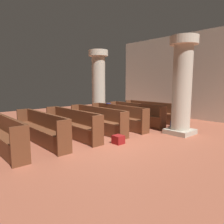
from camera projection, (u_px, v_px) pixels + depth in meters
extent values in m
plane|color=#AD5B42|center=(108.00, 140.00, 7.16)|extent=(19.20, 19.20, 0.00)
cube|color=beige|center=(196.00, 76.00, 10.88)|extent=(10.00, 0.16, 4.50)
cube|color=brown|center=(151.00, 112.00, 10.49)|extent=(2.96, 0.38, 0.05)
cube|color=brown|center=(153.00, 106.00, 10.56)|extent=(2.96, 0.04, 0.46)
cube|color=brown|center=(153.00, 102.00, 10.56)|extent=(2.84, 0.06, 0.02)
cube|color=brown|center=(129.00, 109.00, 11.59)|extent=(0.06, 0.44, 0.96)
cube|color=brown|center=(178.00, 115.00, 9.38)|extent=(0.06, 0.44, 0.96)
cube|color=brown|center=(148.00, 117.00, 10.40)|extent=(2.96, 0.03, 0.43)
cube|color=brown|center=(135.00, 114.00, 9.73)|extent=(2.96, 0.38, 0.05)
cube|color=brown|center=(138.00, 108.00, 9.80)|extent=(2.96, 0.04, 0.46)
cube|color=brown|center=(139.00, 104.00, 9.80)|extent=(2.84, 0.06, 0.02)
cube|color=brown|center=(113.00, 111.00, 10.83)|extent=(0.06, 0.44, 0.96)
cube|color=brown|center=(163.00, 118.00, 8.62)|extent=(0.06, 0.44, 0.96)
cube|color=brown|center=(133.00, 120.00, 9.65)|extent=(2.96, 0.03, 0.43)
cube|color=brown|center=(118.00, 117.00, 8.97)|extent=(2.96, 0.38, 0.05)
cube|color=brown|center=(121.00, 111.00, 9.05)|extent=(2.96, 0.04, 0.46)
cube|color=brown|center=(121.00, 105.00, 9.05)|extent=(2.84, 0.06, 0.02)
cube|color=brown|center=(96.00, 113.00, 10.08)|extent=(0.06, 0.44, 0.96)
cube|color=brown|center=(145.00, 122.00, 7.86)|extent=(0.06, 0.44, 0.96)
cube|color=brown|center=(115.00, 123.00, 8.89)|extent=(2.96, 0.03, 0.43)
cube|color=brown|center=(97.00, 120.00, 8.21)|extent=(2.96, 0.38, 0.05)
cube|color=brown|center=(100.00, 113.00, 8.29)|extent=(2.96, 0.04, 0.46)
cube|color=brown|center=(101.00, 108.00, 8.29)|extent=(2.84, 0.06, 0.02)
cube|color=brown|center=(76.00, 115.00, 9.32)|extent=(0.06, 0.44, 0.96)
cube|color=brown|center=(124.00, 126.00, 7.11)|extent=(0.06, 0.44, 0.96)
cube|color=brown|center=(93.00, 127.00, 8.13)|extent=(2.96, 0.03, 0.43)
cube|color=brown|center=(72.00, 124.00, 7.46)|extent=(2.96, 0.38, 0.05)
cube|color=brown|center=(75.00, 116.00, 7.53)|extent=(2.96, 0.04, 0.46)
cube|color=brown|center=(76.00, 110.00, 7.53)|extent=(2.84, 0.06, 0.02)
cube|color=brown|center=(52.00, 118.00, 8.56)|extent=(0.06, 0.44, 0.96)
cube|color=brown|center=(98.00, 131.00, 6.35)|extent=(0.06, 0.44, 0.96)
cube|color=brown|center=(67.00, 131.00, 7.37)|extent=(2.96, 0.03, 0.43)
cube|color=brown|center=(41.00, 129.00, 6.70)|extent=(2.96, 0.38, 0.05)
cube|color=brown|center=(45.00, 120.00, 6.77)|extent=(2.96, 0.04, 0.46)
cube|color=brown|center=(46.00, 113.00, 6.77)|extent=(2.84, 0.06, 0.02)
cube|color=brown|center=(24.00, 122.00, 7.80)|extent=(0.06, 0.44, 0.96)
cube|color=brown|center=(64.00, 138.00, 5.59)|extent=(0.06, 0.44, 0.96)
cube|color=brown|center=(36.00, 137.00, 6.62)|extent=(2.96, 0.03, 0.43)
cube|color=brown|center=(2.00, 135.00, 5.94)|extent=(2.96, 0.38, 0.05)
cube|color=brown|center=(8.00, 125.00, 6.02)|extent=(2.96, 0.04, 0.46)
cube|color=brown|center=(9.00, 117.00, 6.02)|extent=(2.84, 0.06, 0.02)
cube|color=brown|center=(20.00, 146.00, 4.83)|extent=(0.06, 0.44, 0.96)
cube|color=#B6AD9A|center=(180.00, 131.00, 7.95)|extent=(0.94, 0.94, 0.18)
cylinder|color=beige|center=(182.00, 88.00, 7.71)|extent=(0.69, 0.69, 3.10)
cylinder|color=beige|center=(184.00, 40.00, 7.47)|extent=(1.00, 1.00, 0.30)
cube|color=#B6AD9A|center=(99.00, 117.00, 11.28)|extent=(0.94, 0.94, 0.18)
cylinder|color=beige|center=(99.00, 86.00, 11.04)|extent=(0.69, 0.69, 3.10)
cylinder|color=beige|center=(98.00, 53.00, 10.80)|extent=(1.00, 1.00, 0.30)
cube|color=brown|center=(177.00, 120.00, 10.65)|extent=(0.45, 0.45, 0.06)
cube|color=brown|center=(178.00, 111.00, 10.59)|extent=(0.28, 0.28, 0.95)
cube|color=brown|center=(178.00, 101.00, 10.51)|extent=(0.48, 0.35, 0.15)
cube|color=navy|center=(108.00, 103.00, 9.66)|extent=(0.14, 0.20, 0.03)
cube|color=navy|center=(176.00, 124.00, 9.00)|extent=(0.37, 0.26, 0.28)
cube|color=maroon|center=(118.00, 139.00, 6.67)|extent=(0.33, 0.30, 0.27)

